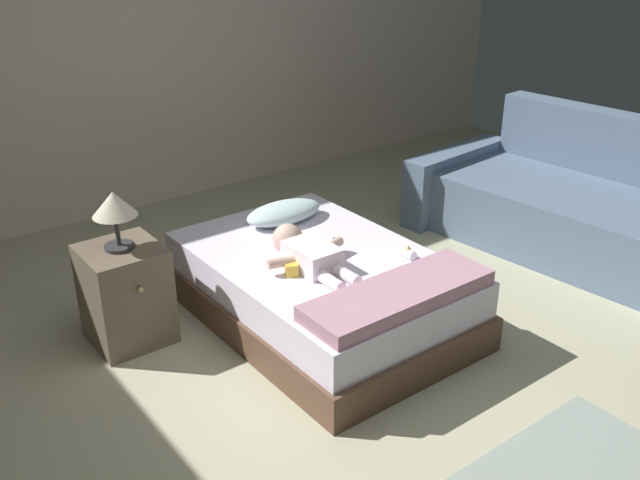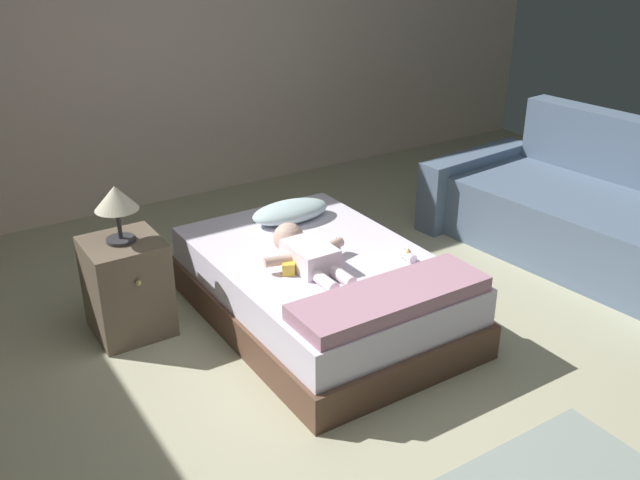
% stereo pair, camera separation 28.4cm
% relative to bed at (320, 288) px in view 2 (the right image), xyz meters
% --- Properties ---
extents(ground_plane, '(8.00, 8.00, 0.00)m').
position_rel_bed_xyz_m(ground_plane, '(-0.17, -0.69, -0.20)').
color(ground_plane, '#B1AE8D').
extents(wall_behind_bed, '(8.00, 0.12, 2.73)m').
position_rel_bed_xyz_m(wall_behind_bed, '(-0.17, 2.31, 1.17)').
color(wall_behind_bed, beige).
rests_on(wall_behind_bed, ground_plane).
extents(bed, '(1.15, 1.71, 0.40)m').
position_rel_bed_xyz_m(bed, '(0.00, 0.00, 0.00)').
color(bed, brown).
rests_on(bed, ground_plane).
extents(pillow, '(0.52, 0.27, 0.12)m').
position_rel_bed_xyz_m(pillow, '(0.12, 0.53, 0.27)').
color(pillow, silver).
rests_on(pillow, bed).
extents(baby, '(0.50, 0.63, 0.18)m').
position_rel_bed_xyz_m(baby, '(-0.12, -0.03, 0.28)').
color(baby, white).
rests_on(baby, bed).
extents(toothbrush, '(0.10, 0.15, 0.02)m').
position_rel_bed_xyz_m(toothbrush, '(0.16, 0.07, 0.21)').
color(toothbrush, blue).
rests_on(toothbrush, bed).
extents(couch, '(1.30, 2.15, 0.89)m').
position_rel_bed_xyz_m(couch, '(2.03, -0.27, 0.09)').
color(couch, slate).
rests_on(couch, ground_plane).
extents(nightstand, '(0.41, 0.44, 0.55)m').
position_rel_bed_xyz_m(nightstand, '(-0.96, 0.47, 0.08)').
color(nightstand, brown).
rests_on(nightstand, ground_plane).
extents(lamp, '(0.23, 0.23, 0.32)m').
position_rel_bed_xyz_m(lamp, '(-0.96, 0.47, 0.59)').
color(lamp, '#333338').
rests_on(lamp, nightstand).
extents(blanket, '(1.03, 0.34, 0.08)m').
position_rel_bed_xyz_m(blanket, '(-0.00, -0.64, 0.25)').
color(blanket, '#B37F93').
rests_on(blanket, bed).
extents(toy_block, '(0.09, 0.09, 0.07)m').
position_rel_bed_xyz_m(toy_block, '(-0.26, -0.09, 0.24)').
color(toy_block, gold).
rests_on(toy_block, bed).
extents(baby_bottle, '(0.06, 0.11, 0.07)m').
position_rel_bed_xyz_m(baby_bottle, '(0.38, -0.31, 0.24)').
color(baby_bottle, white).
rests_on(baby_bottle, bed).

